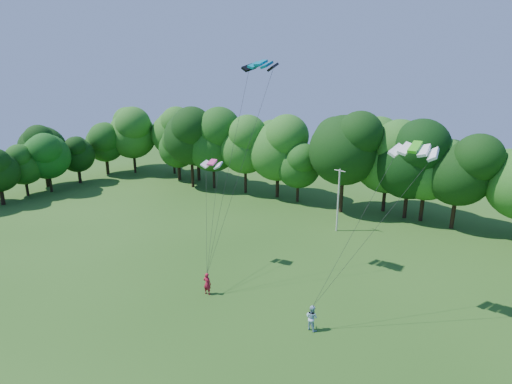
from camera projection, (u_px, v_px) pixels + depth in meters
The scene contains 10 objects.
ground at pixel (117, 374), 23.20m from camera, with size 160.00×160.00×0.00m, color #214B14.
utility_pole at pixel (338, 199), 44.20m from camera, with size 1.41×0.40×7.15m.
kite_flyer_left at pixel (207, 284), 31.57m from camera, with size 0.67×0.44×1.84m, color #A6152E.
kite_flyer_right at pixel (312, 318), 27.08m from camera, with size 0.89×0.69×1.82m, color #A2C7E1.
kite_teal at pixel (261, 63), 31.66m from camera, with size 2.88×1.35×0.55m.
kite_green at pixel (415, 147), 26.01m from camera, with size 3.02×1.49×0.70m.
kite_pink at pixel (212, 162), 34.69m from camera, with size 2.00×1.22×0.45m.
tree_back_west at pixel (197, 138), 66.08m from camera, with size 7.94×7.94×11.55m.
tree_back_center at pixel (412, 148), 47.14m from camera, with size 9.54×9.54×13.87m.
tree_flank_west at pixel (46, 148), 59.18m from camera, with size 7.39×7.39×10.74m.
Camera 1 is at (17.86, -11.23, 16.46)m, focal length 28.00 mm.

